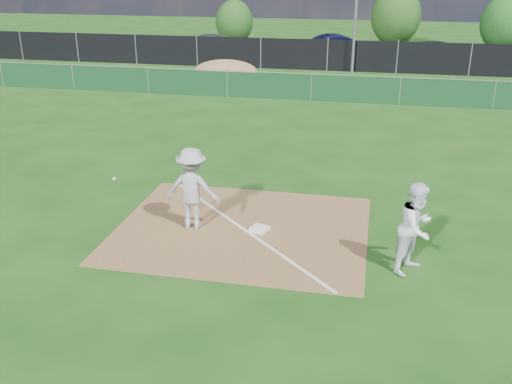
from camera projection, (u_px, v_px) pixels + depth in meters
ground at (295, 130)px, 22.00m from camera, size 90.00×90.00×0.00m
infield_dirt at (242, 229)px, 13.84m from camera, size 6.00×5.00×0.02m
foul_line at (242, 228)px, 13.83m from camera, size 5.01×5.01×0.01m
green_fence at (311, 88)px, 26.31m from camera, size 44.00×0.05×1.20m
dirt_mound at (226, 71)px, 30.44m from camera, size 3.38×2.60×1.17m
black_fence at (327, 55)px, 33.45m from camera, size 46.00×0.04×1.80m
parking_lot at (334, 58)px, 38.32m from camera, size 46.00×9.00×0.01m
light_pole at (357, 0)px, 31.72m from camera, size 0.16×0.16×8.00m
first_base at (260, 229)px, 13.71m from camera, size 0.49×0.49×0.08m
play_at_first at (192, 188)px, 13.55m from camera, size 2.65×0.74×2.00m
runner at (416, 228)px, 11.65m from camera, size 1.13×1.20×1.96m
car_left at (218, 45)px, 38.54m from camera, size 4.64×1.99×1.56m
car_mid at (340, 46)px, 37.97m from camera, size 4.86×3.36×1.52m
car_right at (441, 53)px, 35.42m from camera, size 4.92×2.20×1.40m
tree_left at (234, 22)px, 43.25m from camera, size 2.83×2.83×3.36m
tree_mid at (396, 17)px, 42.12m from camera, size 3.65×3.65×4.32m
tree_right at (504, 23)px, 39.90m from camera, size 3.26×3.26×3.87m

